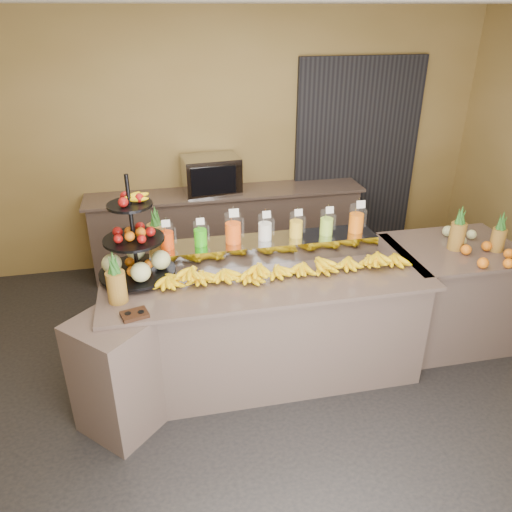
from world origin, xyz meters
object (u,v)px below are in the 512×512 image
object	(u,v)px
pitcher_tray	(265,248)
fruit_stand	(140,252)
right_fruit_pile	(482,247)
oven_warmer	(211,175)
banana_heap	(287,266)
condiment_caddy	(135,314)

from	to	relation	value
pitcher_tray	fruit_stand	distance (m)	1.01
pitcher_tray	right_fruit_pile	xyz separation A→B (m)	(1.75, -0.35, -0.00)
right_fruit_pile	oven_warmer	size ratio (longest dim) A/B	0.74
banana_heap	right_fruit_pile	size ratio (longest dim) A/B	4.56
pitcher_tray	condiment_caddy	distance (m)	1.26
condiment_caddy	right_fruit_pile	size ratio (longest dim) A/B	0.39
fruit_stand	right_fruit_pile	size ratio (longest dim) A/B	1.82
banana_heap	oven_warmer	world-z (taller)	oven_warmer
pitcher_tray	banana_heap	distance (m)	0.34
pitcher_tray	fruit_stand	xyz separation A→B (m)	(-0.99, -0.15, 0.13)
fruit_stand	right_fruit_pile	bearing A→B (deg)	-23.09
banana_heap	right_fruit_pile	distance (m)	1.65
condiment_caddy	right_fruit_pile	bearing A→B (deg)	7.11
condiment_caddy	right_fruit_pile	xyz separation A→B (m)	(2.80, 0.35, 0.06)
right_fruit_pile	oven_warmer	distance (m)	2.83
banana_heap	condiment_caddy	size ratio (longest dim) A/B	11.76
fruit_stand	oven_warmer	distance (m)	1.97
pitcher_tray	oven_warmer	bearing A→B (deg)	97.62
condiment_caddy	fruit_stand	bearing A→B (deg)	83.98
fruit_stand	right_fruit_pile	distance (m)	2.75
banana_heap	fruit_stand	xyz separation A→B (m)	(-1.09, 0.18, 0.14)
pitcher_tray	oven_warmer	world-z (taller)	oven_warmer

